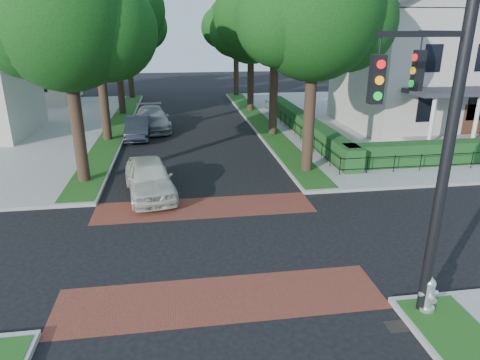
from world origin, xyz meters
name	(u,v)px	position (x,y,z in m)	size (l,w,h in m)	color
ground	(211,244)	(0.00, 0.00, 0.00)	(120.00, 120.00, 0.00)	black
sidewalk_ne	(428,117)	(19.50, 19.00, 0.07)	(30.00, 30.00, 0.15)	gray
crosswalk_far	(205,208)	(0.00, 3.20, 0.01)	(9.00, 2.20, 0.01)	brown
crosswalk_near	(221,299)	(0.00, -3.20, 0.01)	(9.00, 2.20, 0.01)	brown
storm_drain	(399,326)	(4.30, -5.00, 0.01)	(0.65, 0.45, 0.01)	black
grass_strip_ne	(260,121)	(5.40, 19.10, 0.16)	(1.60, 29.80, 0.02)	#1E4614
grass_strip_nw	(117,126)	(-5.40, 19.10, 0.16)	(1.60, 29.80, 0.02)	#1E4614
tree_right_near	(315,15)	(5.60, 7.24, 7.63)	(7.75, 6.67, 10.66)	black
tree_right_mid	(277,12)	(5.61, 15.25, 7.99)	(8.25, 7.09, 11.22)	black
tree_right_far	(252,29)	(5.60, 24.22, 6.91)	(7.25, 6.23, 9.74)	black
tree_right_back	(237,25)	(5.60, 33.23, 7.27)	(7.50, 6.45, 10.20)	black
tree_left_near	(68,22)	(-5.40, 7.23, 7.27)	(7.50, 6.45, 10.20)	black
tree_left_mid	(96,4)	(-5.39, 15.24, 8.34)	(8.00, 6.88, 11.48)	black
tree_left_far	(116,26)	(-5.40, 24.22, 7.12)	(7.00, 6.02, 9.86)	black
tree_left_back	(127,23)	(-5.40, 33.24, 7.41)	(7.75, 6.66, 10.44)	black
hedge_main_road	(304,124)	(7.70, 15.00, 0.75)	(1.00, 18.00, 1.20)	#19491D
fence_main_road	(292,127)	(6.90, 15.00, 0.60)	(0.06, 18.00, 0.90)	black
house_victorian	(439,43)	(17.51, 15.92, 6.02)	(13.00, 13.05, 12.48)	beige
house_left_far	(20,50)	(-15.49, 31.99, 5.04)	(10.00, 9.00, 10.14)	beige
traffic_signal	(436,137)	(4.89, -4.41, 4.71)	(2.17, 2.00, 8.00)	black
parked_car_front	(149,178)	(-2.31, 5.00, 0.82)	(1.93, 4.79, 1.63)	beige
parked_car_middle	(138,128)	(-3.60, 15.63, 0.72)	(1.53, 4.39, 1.45)	black
parked_car_rear	(152,119)	(-2.74, 18.15, 0.81)	(2.26, 5.56, 1.61)	gray
fire_hydrant	(429,295)	(5.20, -4.67, 0.62)	(0.50, 0.50, 0.98)	silver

